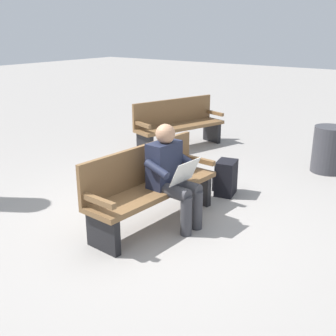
{
  "coord_description": "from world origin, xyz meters",
  "views": [
    {
      "loc": [
        3.47,
        2.76,
        2.19
      ],
      "look_at": [
        -0.05,
        0.15,
        0.7
      ],
      "focal_mm": 44.7,
      "sensor_mm": 36.0,
      "label": 1
    }
  ],
  "objects_px": {
    "person_seated": "(172,173)",
    "bench_far": "(178,124)",
    "bench_near": "(150,185)",
    "backpack": "(226,178)",
    "trash_bin": "(329,149)"
  },
  "relations": [
    {
      "from": "bench_near",
      "to": "backpack",
      "type": "xyz_separation_m",
      "value": [
        -1.28,
        0.29,
        -0.22
      ]
    },
    {
      "from": "person_seated",
      "to": "bench_far",
      "type": "xyz_separation_m",
      "value": [
        -2.72,
        -1.83,
        -0.17
      ]
    },
    {
      "from": "bench_near",
      "to": "trash_bin",
      "type": "relative_size",
      "value": 2.52
    },
    {
      "from": "bench_near",
      "to": "trash_bin",
      "type": "distance_m",
      "value": 3.27
    },
    {
      "from": "backpack",
      "to": "bench_far",
      "type": "distance_m",
      "value": 2.43
    },
    {
      "from": "bench_near",
      "to": "bench_far",
      "type": "height_order",
      "value": "same"
    },
    {
      "from": "backpack",
      "to": "trash_bin",
      "type": "height_order",
      "value": "trash_bin"
    },
    {
      "from": "bench_near",
      "to": "person_seated",
      "type": "xyz_separation_m",
      "value": [
        -0.1,
        0.24,
        0.17
      ]
    },
    {
      "from": "bench_near",
      "to": "person_seated",
      "type": "distance_m",
      "value": 0.31
    },
    {
      "from": "trash_bin",
      "to": "bench_near",
      "type": "bearing_deg",
      "value": -20.02
    },
    {
      "from": "person_seated",
      "to": "backpack",
      "type": "height_order",
      "value": "person_seated"
    },
    {
      "from": "person_seated",
      "to": "trash_bin",
      "type": "height_order",
      "value": "person_seated"
    },
    {
      "from": "bench_far",
      "to": "trash_bin",
      "type": "relative_size",
      "value": 2.57
    },
    {
      "from": "person_seated",
      "to": "bench_far",
      "type": "height_order",
      "value": "person_seated"
    },
    {
      "from": "backpack",
      "to": "bench_near",
      "type": "bearing_deg",
      "value": -12.62
    }
  ]
}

